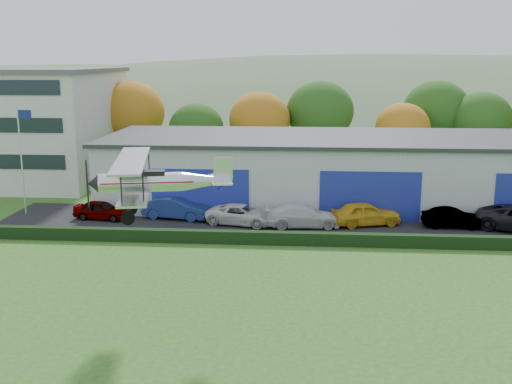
# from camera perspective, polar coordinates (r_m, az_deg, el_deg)

# --- Properties ---
(ground) EXTENTS (300.00, 300.00, 0.00)m
(ground) POSITION_cam_1_polar(r_m,az_deg,el_deg) (22.34, 3.56, -17.64)
(ground) COLOR #32581B
(ground) RESTS_ON ground
(apron) EXTENTS (48.00, 9.00, 0.05)m
(apron) POSITION_cam_1_polar(r_m,az_deg,el_deg) (41.94, 8.09, -3.07)
(apron) COLOR black
(apron) RESTS_ON ground
(hedge) EXTENTS (46.00, 0.60, 0.80)m
(hedge) POSITION_cam_1_polar(r_m,az_deg,el_deg) (37.24, 8.57, -4.50)
(hedge) COLOR black
(hedge) RESTS_ON ground
(hangar) EXTENTS (40.60, 12.60, 5.30)m
(hangar) POSITION_cam_1_polar(r_m,az_deg,el_deg) (48.31, 10.04, 2.13)
(hangar) COLOR #B2B7BC
(hangar) RESTS_ON ground
(office_block) EXTENTS (20.60, 15.60, 10.40)m
(office_block) POSITION_cam_1_polar(r_m,az_deg,el_deg) (61.47, -23.07, 5.93)
(office_block) COLOR silver
(office_block) RESTS_ON ground
(flagpole) EXTENTS (1.05, 0.10, 8.00)m
(flagpole) POSITION_cam_1_polar(r_m,az_deg,el_deg) (46.36, -21.35, 3.70)
(flagpole) COLOR silver
(flagpole) RESTS_ON ground
(tree_belt) EXTENTS (75.70, 13.22, 10.12)m
(tree_belt) POSITION_cam_1_polar(r_m,az_deg,el_deg) (60.21, 5.03, 7.14)
(tree_belt) COLOR #3D2614
(tree_belt) RESTS_ON ground
(distant_hills) EXTENTS (430.00, 196.00, 56.00)m
(distant_hills) POSITION_cam_1_polar(r_m,az_deg,el_deg) (161.22, 2.68, 3.87)
(distant_hills) COLOR #4C6642
(distant_hills) RESTS_ON ground
(car_0) EXTENTS (4.08, 2.11, 1.33)m
(car_0) POSITION_cam_1_polar(r_m,az_deg,el_deg) (44.07, -14.52, -1.67)
(car_0) COLOR gray
(car_0) RESTS_ON apron
(car_1) EXTENTS (5.08, 2.56, 1.60)m
(car_1) POSITION_cam_1_polar(r_m,az_deg,el_deg) (43.15, -7.56, -1.48)
(car_1) COLOR navy
(car_1) RESTS_ON apron
(car_2) EXTENTS (5.27, 3.27, 1.36)m
(car_2) POSITION_cam_1_polar(r_m,az_deg,el_deg) (41.35, -1.35, -2.16)
(car_2) COLOR silver
(car_2) RESTS_ON apron
(car_3) EXTENTS (5.44, 2.73, 1.52)m
(car_3) POSITION_cam_1_polar(r_m,az_deg,el_deg) (40.85, 4.43, -2.27)
(car_3) COLOR silver
(car_3) RESTS_ON apron
(car_4) EXTENTS (5.11, 3.13, 1.62)m
(car_4) POSITION_cam_1_polar(r_m,az_deg,el_deg) (41.78, 10.37, -2.03)
(car_4) COLOR gold
(car_4) RESTS_ON apron
(car_5) EXTENTS (4.08, 1.56, 1.33)m
(car_5) POSITION_cam_1_polar(r_m,az_deg,el_deg) (42.64, 18.20, -2.37)
(car_5) COLOR gray
(car_5) RESTS_ON apron
(biplane) EXTENTS (6.13, 6.99, 2.60)m
(biplane) POSITION_cam_1_polar(r_m,az_deg,el_deg) (25.46, -9.69, 1.13)
(biplane) COLOR silver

